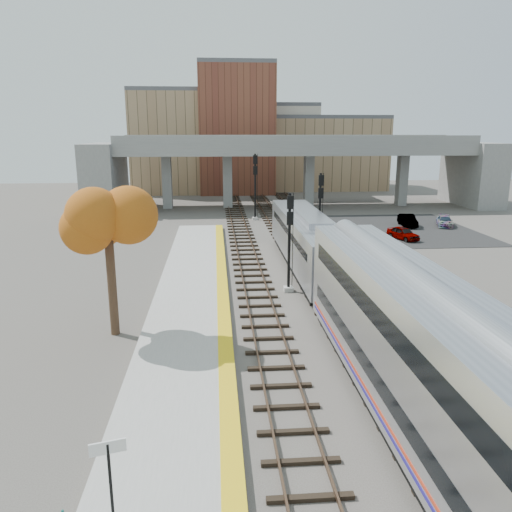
{
  "coord_description": "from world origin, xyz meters",
  "views": [
    {
      "loc": [
        -5.69,
        -22.18,
        10.06
      ],
      "look_at": [
        -3.23,
        7.77,
        2.5
      ],
      "focal_mm": 35.0,
      "sensor_mm": 36.0,
      "label": 1
    }
  ],
  "objects_px": {
    "tree": "(107,214)",
    "car_b": "(408,220)",
    "signal_mast_far": "(255,187)",
    "coach": "(447,385)",
    "signal_mast_mid": "(320,215)",
    "car_c": "(445,221)",
    "locomotive": "(307,240)",
    "signal_mast_near": "(289,246)",
    "car_a": "(403,233)"
  },
  "relations": [
    {
      "from": "tree",
      "to": "car_b",
      "type": "xyz_separation_m",
      "value": [
        25.84,
        27.25,
        -5.49
      ]
    },
    {
      "from": "car_b",
      "to": "signal_mast_far",
      "type": "bearing_deg",
      "value": 167.62
    },
    {
      "from": "coach",
      "to": "car_b",
      "type": "xyz_separation_m",
      "value": [
        13.94,
        38.66,
        -2.11
      ]
    },
    {
      "from": "signal_mast_mid",
      "to": "signal_mast_far",
      "type": "bearing_deg",
      "value": 104.06
    },
    {
      "from": "car_c",
      "to": "locomotive",
      "type": "bearing_deg",
      "value": -119.14
    },
    {
      "from": "signal_mast_mid",
      "to": "car_c",
      "type": "height_order",
      "value": "signal_mast_mid"
    },
    {
      "from": "signal_mast_near",
      "to": "signal_mast_far",
      "type": "relative_size",
      "value": 0.84
    },
    {
      "from": "locomotive",
      "to": "coach",
      "type": "bearing_deg",
      "value": -90.0
    },
    {
      "from": "car_c",
      "to": "car_a",
      "type": "bearing_deg",
      "value": -118.76
    },
    {
      "from": "car_b",
      "to": "coach",
      "type": "bearing_deg",
      "value": -102.99
    },
    {
      "from": "locomotive",
      "to": "car_c",
      "type": "xyz_separation_m",
      "value": [
        17.96,
        15.8,
        -1.69
      ]
    },
    {
      "from": "coach",
      "to": "signal_mast_mid",
      "type": "height_order",
      "value": "signal_mast_mid"
    },
    {
      "from": "locomotive",
      "to": "tree",
      "type": "relative_size",
      "value": 2.29
    },
    {
      "from": "locomotive",
      "to": "signal_mast_mid",
      "type": "distance_m",
      "value": 5.72
    },
    {
      "from": "signal_mast_far",
      "to": "car_b",
      "type": "distance_m",
      "value": 17.27
    },
    {
      "from": "coach",
      "to": "signal_mast_far",
      "type": "xyz_separation_m",
      "value": [
        -2.1,
        44.25,
        1.04
      ]
    },
    {
      "from": "signal_mast_far",
      "to": "signal_mast_near",
      "type": "bearing_deg",
      "value": -90.0
    },
    {
      "from": "car_c",
      "to": "coach",
      "type": "bearing_deg",
      "value": -95.54
    },
    {
      "from": "coach",
      "to": "signal_mast_far",
      "type": "bearing_deg",
      "value": 92.72
    },
    {
      "from": "locomotive",
      "to": "car_c",
      "type": "height_order",
      "value": "locomotive"
    },
    {
      "from": "coach",
      "to": "car_c",
      "type": "bearing_deg",
      "value": 64.94
    },
    {
      "from": "signal_mast_near",
      "to": "signal_mast_far",
      "type": "distance_m",
      "value": 26.75
    },
    {
      "from": "signal_mast_far",
      "to": "car_b",
      "type": "xyz_separation_m",
      "value": [
        16.04,
        -5.59,
        -3.15
      ]
    },
    {
      "from": "tree",
      "to": "car_c",
      "type": "xyz_separation_m",
      "value": [
        29.86,
        26.99,
        -5.58
      ]
    },
    {
      "from": "coach",
      "to": "car_b",
      "type": "bearing_deg",
      "value": 70.18
    },
    {
      "from": "coach",
      "to": "signal_mast_mid",
      "type": "distance_m",
      "value": 27.95
    },
    {
      "from": "signal_mast_mid",
      "to": "car_a",
      "type": "distance_m",
      "value": 10.33
    },
    {
      "from": "coach",
      "to": "car_b",
      "type": "distance_m",
      "value": 41.15
    },
    {
      "from": "signal_mast_near",
      "to": "tree",
      "type": "distance_m",
      "value": 11.97
    },
    {
      "from": "signal_mast_far",
      "to": "signal_mast_mid",
      "type": "bearing_deg",
      "value": -75.94
    },
    {
      "from": "signal_mast_far",
      "to": "tree",
      "type": "xyz_separation_m",
      "value": [
        -9.8,
        -32.84,
        2.34
      ]
    },
    {
      "from": "coach",
      "to": "tree",
      "type": "relative_size",
      "value": 3.0
    },
    {
      "from": "car_b",
      "to": "car_a",
      "type": "bearing_deg",
      "value": -107.58
    },
    {
      "from": "coach",
      "to": "tree",
      "type": "bearing_deg",
      "value": 136.2
    },
    {
      "from": "car_b",
      "to": "car_c",
      "type": "relative_size",
      "value": 1.03
    },
    {
      "from": "locomotive",
      "to": "signal_mast_mid",
      "type": "bearing_deg",
      "value": 69.23
    },
    {
      "from": "locomotive",
      "to": "car_b",
      "type": "relative_size",
      "value": 4.88
    },
    {
      "from": "locomotive",
      "to": "car_c",
      "type": "bearing_deg",
      "value": 41.34
    },
    {
      "from": "coach",
      "to": "signal_mast_far",
      "type": "relative_size",
      "value": 3.31
    },
    {
      "from": "signal_mast_mid",
      "to": "signal_mast_near",
      "type": "bearing_deg",
      "value": -111.58
    },
    {
      "from": "signal_mast_far",
      "to": "car_b",
      "type": "bearing_deg",
      "value": -19.22
    },
    {
      "from": "tree",
      "to": "car_a",
      "type": "bearing_deg",
      "value": 42.23
    },
    {
      "from": "car_a",
      "to": "signal_mast_far",
      "type": "bearing_deg",
      "value": 116.69
    },
    {
      "from": "car_a",
      "to": "car_c",
      "type": "bearing_deg",
      "value": 21.0
    },
    {
      "from": "coach",
      "to": "signal_mast_near",
      "type": "distance_m",
      "value": 17.64
    },
    {
      "from": "coach",
      "to": "signal_mast_near",
      "type": "bearing_deg",
      "value": 96.84
    },
    {
      "from": "signal_mast_mid",
      "to": "signal_mast_far",
      "type": "xyz_separation_m",
      "value": [
        -4.1,
        16.37,
        0.58
      ]
    },
    {
      "from": "signal_mast_mid",
      "to": "locomotive",
      "type": "bearing_deg",
      "value": -110.77
    },
    {
      "from": "locomotive",
      "to": "coach",
      "type": "distance_m",
      "value": 22.61
    },
    {
      "from": "coach",
      "to": "car_c",
      "type": "distance_m",
      "value": 42.45
    }
  ]
}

